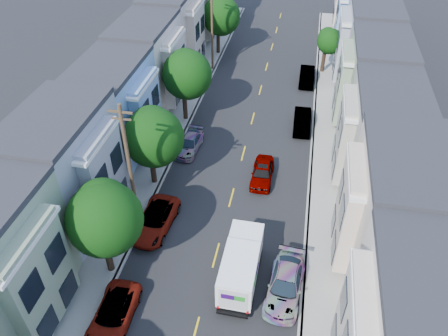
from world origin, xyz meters
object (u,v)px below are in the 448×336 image
(utility_pole_far, at_px, (212,28))
(tree_c, at_px, (153,138))
(tree_b, at_px, (103,219))
(parked_left_d, at_px, (189,144))
(parked_right_c, at_px, (302,122))
(lead_sedan, at_px, (262,173))
(fedex_truck, at_px, (241,265))
(parked_left_c, at_px, (155,220))
(parked_right_b, at_px, (285,285))
(tree_far_r, at_px, (329,42))
(tree_e, at_px, (220,16))
(utility_pole_near, at_px, (130,169))
(parked_right_d, at_px, (307,77))
(parked_left_b, at_px, (113,315))
(tree_d, at_px, (186,75))

(utility_pole_far, bearing_deg, tree_c, -90.00)
(tree_b, xyz_separation_m, parked_left_d, (1.40, 14.22, -4.22))
(parked_right_c, bearing_deg, lead_sedan, -109.82)
(tree_b, distance_m, tree_c, 9.18)
(fedex_truck, bearing_deg, tree_c, 135.58)
(parked_left_c, bearing_deg, parked_right_b, -17.27)
(parked_left_c, bearing_deg, tree_b, -103.80)
(tree_far_r, bearing_deg, utility_pole_far, -172.19)
(tree_far_r, bearing_deg, tree_c, -119.64)
(tree_c, height_order, tree_e, tree_e)
(utility_pole_near, height_order, utility_pole_far, same)
(fedex_truck, relative_size, parked_right_d, 1.23)
(parked_left_b, bearing_deg, parked_right_b, 21.71)
(fedex_truck, distance_m, lead_sedan, 10.41)
(tree_e, relative_size, utility_pole_near, 0.72)
(lead_sedan, bearing_deg, parked_left_d, 156.95)
(parked_left_b, height_order, parked_right_b, parked_right_b)
(parked_right_d, bearing_deg, tree_c, -119.61)
(tree_d, relative_size, tree_e, 1.02)
(tree_d, height_order, parked_left_c, tree_d)
(tree_b, distance_m, tree_far_r, 34.97)
(utility_pole_near, xyz_separation_m, parked_right_d, (11.20, 24.78, -4.39))
(utility_pole_far, bearing_deg, tree_far_r, 7.81)
(parked_right_b, height_order, parked_right_d, parked_right_d)
(tree_b, bearing_deg, tree_far_r, 67.82)
(tree_b, xyz_separation_m, utility_pole_near, (0.00, 4.56, 0.30))
(fedex_truck, xyz_separation_m, parked_left_b, (-6.90, -4.48, -0.85))
(tree_b, bearing_deg, utility_pole_far, 90.00)
(tree_e, xyz_separation_m, parked_right_c, (11.20, -15.54, -4.04))
(tree_e, xyz_separation_m, fedex_truck, (8.30, -34.42, -3.28))
(tree_c, relative_size, utility_pole_far, 0.69)
(parked_left_b, bearing_deg, parked_right_d, 72.61)
(tree_far_r, distance_m, utility_pole_near, 30.81)
(tree_b, xyz_separation_m, lead_sedan, (8.40, 11.26, -4.12))
(fedex_truck, bearing_deg, parked_right_c, 81.84)
(utility_pole_far, bearing_deg, parked_left_c, -86.95)
(tree_d, relative_size, lead_sedan, 1.61)
(tree_c, height_order, parked_right_d, tree_c)
(tree_c, distance_m, parked_left_c, 6.35)
(utility_pole_far, distance_m, parked_left_b, 34.48)
(tree_c, bearing_deg, lead_sedan, 13.88)
(utility_pole_near, bearing_deg, tree_d, 90.01)
(parked_left_b, distance_m, parked_right_c, 25.33)
(utility_pole_far, xyz_separation_m, parked_right_d, (11.20, -1.22, -4.39))
(utility_pole_far, height_order, parked_right_c, utility_pole_far)
(tree_c, relative_size, parked_right_c, 1.53)
(parked_right_b, xyz_separation_m, parked_right_d, (0.00, 28.87, 0.01))
(utility_pole_near, bearing_deg, lead_sedan, 38.56)
(utility_pole_near, bearing_deg, parked_right_d, 65.68)
(parked_left_d, height_order, parked_right_d, parked_right_d)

